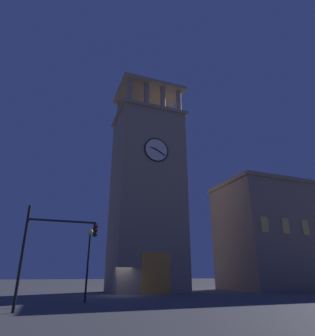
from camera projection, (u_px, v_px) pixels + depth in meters
ground_plane at (120, 295)px, 26.51m from camera, size 200.00×200.00×0.00m
clocktower at (147, 192)px, 35.02m from camera, size 8.70×7.08×28.32m
adjacent_wing_building at (296, 236)px, 39.09m from camera, size 21.82×9.35×13.56m
traffic_signal_near at (50, 242)px, 16.02m from camera, size 4.01×0.41×5.56m
street_lamp at (89, 250)px, 20.65m from camera, size 0.44×0.44×5.02m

